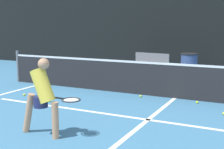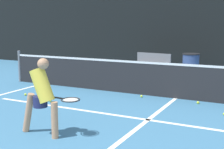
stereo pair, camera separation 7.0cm
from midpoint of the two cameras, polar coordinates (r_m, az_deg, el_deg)
court_service_line at (r=6.61m, az=6.91°, el=-8.23°), size 8.25×0.10×0.01m
court_center_mark at (r=5.85m, az=3.91°, el=-10.58°), size 0.10×5.98×0.01m
net at (r=8.46m, az=11.92°, el=-0.94°), size 11.09×0.09×1.07m
fence_back at (r=12.79m, az=17.50°, el=7.64°), size 24.00×0.06×3.42m
player_practicing at (r=5.62m, az=-12.23°, el=-3.47°), size 1.15×0.51×1.41m
tennis_ball_scattered_0 at (r=8.16m, az=-10.99°, el=-4.73°), size 0.07×0.07×0.07m
tennis_ball_scattered_1 at (r=8.12m, az=15.69°, el=-4.97°), size 0.07×0.07×0.07m
tennis_ball_scattered_2 at (r=9.02m, az=-15.34°, el=-3.53°), size 0.07×0.07×0.07m
tennis_ball_scattered_3 at (r=8.54m, az=5.64°, el=-3.96°), size 0.07×0.07×0.07m
tennis_ball_scattered_5 at (r=8.69m, az=-11.29°, el=-3.87°), size 0.07×0.07×0.07m
courtside_bench at (r=12.05m, az=7.54°, el=1.97°), size 1.45×0.55×0.86m
trash_bin at (r=11.77m, az=14.35°, el=1.55°), size 0.62×0.62×0.91m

